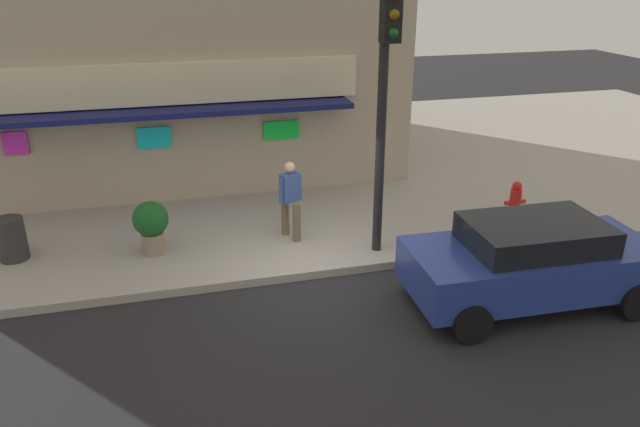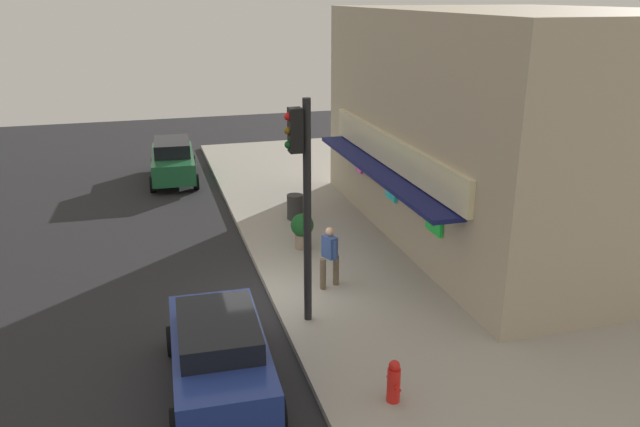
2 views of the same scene
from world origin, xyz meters
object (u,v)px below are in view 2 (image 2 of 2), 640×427
(traffic_light, at_px, (303,184))
(potted_plant_by_doorway, at_px, (302,228))
(fire_hydrant, at_px, (394,382))
(trash_can, at_px, (295,207))
(parked_car_blue, at_px, (219,352))
(pedestrian, at_px, (330,255))
(parked_car_green, at_px, (173,160))

(traffic_light, relative_size, potted_plant_by_doorway, 4.83)
(fire_hydrant, height_order, potted_plant_by_doorway, potted_plant_by_doorway)
(trash_can, xyz_separation_m, potted_plant_by_doorway, (2.61, -0.42, 0.20))
(traffic_light, distance_m, parked_car_blue, 3.98)
(traffic_light, relative_size, trash_can, 6.18)
(traffic_light, height_order, pedestrian, traffic_light)
(fire_hydrant, bearing_deg, pedestrian, 177.05)
(trash_can, bearing_deg, pedestrian, -4.16)
(parked_car_green, bearing_deg, parked_car_blue, -0.16)
(pedestrian, height_order, parked_car_blue, pedestrian)
(trash_can, xyz_separation_m, pedestrian, (5.39, -0.39, 0.48))
(potted_plant_by_doorway, bearing_deg, fire_hydrant, -1.73)
(parked_car_blue, bearing_deg, potted_plant_by_doorway, 152.38)
(fire_hydrant, distance_m, parked_car_green, 17.16)
(pedestrian, bearing_deg, fire_hydrant, -2.95)
(traffic_light, xyz_separation_m, pedestrian, (-1.53, 1.09, -2.43))
(pedestrian, relative_size, parked_car_green, 0.37)
(potted_plant_by_doorway, relative_size, parked_car_green, 0.24)
(traffic_light, relative_size, parked_car_green, 1.17)
(parked_car_blue, xyz_separation_m, parked_car_green, (-15.32, 0.04, 0.07))
(traffic_light, xyz_separation_m, potted_plant_by_doorway, (-4.31, 1.07, -2.70))
(traffic_light, distance_m, potted_plant_by_doorway, 5.19)
(traffic_light, distance_m, parked_car_green, 13.81)
(fire_hydrant, bearing_deg, traffic_light, -166.72)
(traffic_light, bearing_deg, parked_car_green, -170.85)
(parked_car_blue, bearing_deg, pedestrian, 136.51)
(fire_hydrant, relative_size, parked_car_blue, 0.20)
(potted_plant_by_doorway, relative_size, parked_car_blue, 0.25)
(parked_car_blue, bearing_deg, fire_hydrant, 62.51)
(potted_plant_by_doorway, bearing_deg, traffic_light, -13.89)
(traffic_light, xyz_separation_m, fire_hydrant, (3.51, 0.83, -2.90))
(pedestrian, xyz_separation_m, potted_plant_by_doorway, (-2.77, -0.02, -0.27))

